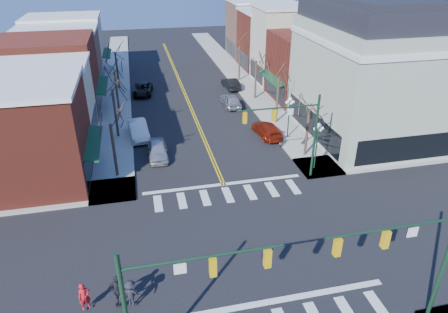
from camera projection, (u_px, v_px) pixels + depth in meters
ground at (250, 246)px, 25.68m from camera, size 160.00×160.00×0.00m
sidewalk_left at (115, 133)px, 41.21m from camera, size 3.50×70.00×0.15m
sidewalk_right at (276, 119)px, 44.62m from camera, size 3.50×70.00×0.15m
bldg_left_brick_a at (18, 137)px, 30.95m from camera, size 10.00×8.50×8.00m
bldg_left_stucco_a at (37, 106)px, 37.76m from camera, size 10.00×7.00×7.50m
bldg_left_brick_b at (49, 77)px, 44.44m from camera, size 10.00×9.00×8.50m
bldg_left_tan at (60, 62)px, 51.72m from camera, size 10.00×7.50×7.80m
bldg_left_stucco_b at (67, 47)px, 58.32m from camera, size 10.00×8.00×8.20m
bldg_right_brick_a at (314, 67)px, 49.07m from camera, size 10.00×8.50×8.00m
bldg_right_stucco at (292, 45)px, 55.30m from camera, size 10.00×7.00×10.00m
bldg_right_brick_b at (274, 40)px, 62.12m from camera, size 10.00×8.00×8.50m
bldg_right_tan at (259, 29)px, 68.91m from camera, size 10.00×8.00×9.00m
victorian_corner at (375, 70)px, 38.31m from camera, size 12.25×14.25×13.30m
traffic_mast_near_left at (171, 295)px, 16.02m from camera, size 6.60×0.28×7.20m
traffic_mast_near_right at (415, 253)px, 18.18m from camera, size 6.60×0.28×7.20m
traffic_mast_far_right at (294, 127)px, 30.96m from camera, size 6.60×0.28×7.20m
lamppost_corner at (317, 138)px, 33.24m from camera, size 0.36×0.36×4.33m
lamppost_midblock at (289, 111)px, 38.85m from camera, size 0.36×0.36×4.33m
tree_left_a at (114, 151)px, 32.44m from camera, size 0.24×0.24×4.76m
tree_left_b at (115, 114)px, 39.28m from camera, size 0.24×0.24×5.04m
tree_left_c at (117, 91)px, 46.30m from camera, size 0.24×0.24×4.55m
tree_left_d at (117, 71)px, 53.13m from camera, size 0.24×0.24×4.90m
tree_right_a at (307, 133)px, 35.74m from camera, size 0.24×0.24×4.62m
tree_right_b at (277, 101)px, 42.52m from camera, size 0.24×0.24×5.18m
tree_right_c at (256, 80)px, 49.51m from camera, size 0.24×0.24×4.83m
tree_right_d at (239, 64)px, 56.38m from camera, size 0.24×0.24×4.97m
car_left_near at (158, 150)px, 36.23m from camera, size 1.80×4.34×1.47m
car_left_mid at (138, 130)px, 40.09m from camera, size 2.21×5.07×1.62m
car_left_far at (143, 89)px, 51.96m from camera, size 2.90×5.19×1.37m
car_right_near at (267, 130)px, 40.44m from camera, size 2.34×4.92×1.38m
car_right_mid at (231, 100)px, 47.96m from camera, size 1.90×4.58×1.55m
car_right_far at (231, 84)px, 53.97m from camera, size 1.90×4.45×1.43m
pedestrian_red_a at (84, 297)px, 20.72m from camera, size 0.72×0.60×1.68m
pedestrian_dark_a at (118, 291)px, 20.89m from camera, size 1.25×0.83×1.98m
pedestrian_dark_b at (131, 293)px, 20.96m from camera, size 1.15×0.81×1.63m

